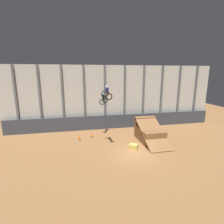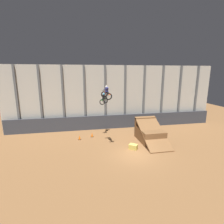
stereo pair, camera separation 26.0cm
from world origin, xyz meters
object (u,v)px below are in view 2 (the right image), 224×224
Objects in this scene: dirt_ramp at (149,133)px; rider_bike_left_air at (106,93)px; rider_bike_right_air at (104,100)px; hay_bale_trackside at (133,147)px; traffic_cone_arena_edge at (80,137)px; traffic_cone_near_ramp at (92,135)px.

dirt_ramp is 7.68m from rider_bike_left_air.
hay_bale_trackside is at bearing -38.92° from rider_bike_right_air.
rider_bike_right_air is (0.27, 3.84, -1.25)m from rider_bike_left_air.
rider_bike_left_air is 1.69× the size of hay_bale_trackside.
rider_bike_left_air reaches higher than hay_bale_trackside.
rider_bike_right_air is 7.33m from hay_bale_trackside.
dirt_ramp is 3.63m from hay_bale_trackside.
dirt_ramp reaches higher than traffic_cone_arena_edge.
dirt_ramp is 7.46m from traffic_cone_near_ramp.
traffic_cone_near_ramp is (-6.98, 2.54, -0.65)m from dirt_ramp.
rider_bike_right_air is at bearing 74.00° from rider_bike_left_air.
rider_bike_left_air is at bearing -42.09° from traffic_cone_arena_edge.
dirt_ramp is at bearing -2.68° from rider_bike_left_air.
dirt_ramp is 3.12× the size of rider_bike_right_air.
rider_bike_left_air is at bearing 155.02° from hay_bale_trackside.
rider_bike_right_air is 3.03× the size of traffic_cone_arena_edge.
rider_bike_right_air is at bearing 151.12° from dirt_ramp.
dirt_ramp is at bearing 38.14° from hay_bale_trackside.
traffic_cone_arena_edge is (-8.63, 1.85, -0.65)m from dirt_ramp.
traffic_cone_near_ramp is 6.32m from hay_bale_trackside.
rider_bike_right_air reaches higher than traffic_cone_arena_edge.
rider_bike_left_air reaches higher than dirt_ramp.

